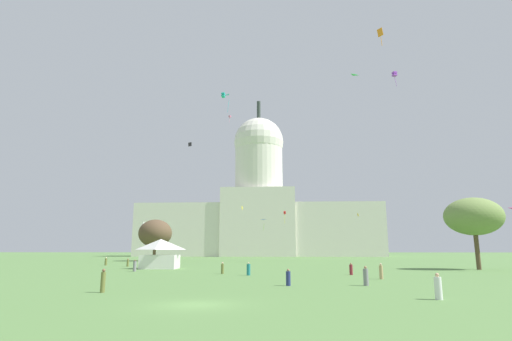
{
  "coord_description": "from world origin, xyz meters",
  "views": [
    {
      "loc": [
        4.96,
        -24.01,
        3.16
      ],
      "look_at": [
        -1.55,
        84.57,
        24.56
      ],
      "focal_mm": 28.14,
      "sensor_mm": 36.0,
      "label": 1
    }
  ],
  "objects": [
    {
      "name": "ground_plane",
      "position": [
        0.0,
        0.0,
        0.0
      ],
      "size": [
        800.0,
        800.0,
        0.0
      ],
      "primitive_type": "plane",
      "color": "#567F42"
    },
    {
      "name": "capitol_building",
      "position": [
        -4.93,
        162.84,
        20.85
      ],
      "size": [
        110.98,
        25.31,
        74.61
      ],
      "color": "silver",
      "rests_on": "ground_plane"
    },
    {
      "name": "event_tent",
      "position": [
        -15.04,
        43.06,
        2.44
      ],
      "size": [
        6.25,
        5.27,
        4.85
      ],
      "rotation": [
        0.0,
        0.0,
        0.04
      ],
      "color": "white",
      "rests_on": "ground_plane"
    },
    {
      "name": "tree_east_far",
      "position": [
        36.15,
        42.78,
        8.33
      ],
      "size": [
        10.84,
        9.37,
        11.4
      ],
      "color": "brown",
      "rests_on": "ground_plane"
    },
    {
      "name": "tree_west_far",
      "position": [
        -29.6,
        86.23,
        7.49
      ],
      "size": [
        13.03,
        13.09,
        11.29
      ],
      "color": "brown",
      "rests_on": "ground_plane"
    },
    {
      "name": "person_grey_edge_east",
      "position": [
        12.48,
        13.13,
        0.77
      ],
      "size": [
        0.57,
        0.57,
        1.7
      ],
      "rotation": [
        0.0,
        0.0,
        2.78
      ],
      "color": "gray",
      "rests_on": "ground_plane"
    },
    {
      "name": "person_navy_near_tree_west",
      "position": [
        5.62,
        12.64,
        0.66
      ],
      "size": [
        0.57,
        0.57,
        1.47
      ],
      "rotation": [
        0.0,
        0.0,
        0.67
      ],
      "color": "navy",
      "rests_on": "ground_plane"
    },
    {
      "name": "person_olive_near_tree_east",
      "position": [
        -8.29,
        6.17,
        0.81
      ],
      "size": [
        0.49,
        0.49,
        1.73
      ],
      "rotation": [
        0.0,
        0.0,
        4.03
      ],
      "color": "olive",
      "rests_on": "ground_plane"
    },
    {
      "name": "person_grey_lawn_far_left",
      "position": [
        -16.21,
        34.56,
        0.75
      ],
      "size": [
        0.6,
        0.6,
        1.67
      ],
      "rotation": [
        0.0,
        0.0,
        4.37
      ],
      "color": "gray",
      "rests_on": "ground_plane"
    },
    {
      "name": "person_olive_front_center",
      "position": [
        -2.66,
        29.58,
        0.69
      ],
      "size": [
        0.46,
        0.46,
        1.5
      ],
      "rotation": [
        0.0,
        0.0,
        1.9
      ],
      "color": "olive",
      "rests_on": "ground_plane"
    },
    {
      "name": "person_teal_aisle_center",
      "position": [
        0.99,
        26.72,
        0.71
      ],
      "size": [
        0.58,
        0.58,
        1.57
      ],
      "rotation": [
        0.0,
        0.0,
        4.42
      ],
      "color": "#1E757A",
      "rests_on": "ground_plane"
    },
    {
      "name": "person_white_edge_west",
      "position": [
        15.02,
        3.25,
        0.75
      ],
      "size": [
        0.54,
        0.54,
        1.66
      ],
      "rotation": [
        0.0,
        0.0,
        1.77
      ],
      "color": "silver",
      "rests_on": "ground_plane"
    },
    {
      "name": "person_maroon_mid_left",
      "position": [
        13.8,
        28.42,
        0.67
      ],
      "size": [
        0.44,
        0.44,
        1.48
      ],
      "rotation": [
        0.0,
        0.0,
        1.49
      ],
      "color": "maroon",
      "rests_on": "ground_plane"
    },
    {
      "name": "person_olive_front_right",
      "position": [
        -23.47,
        50.92,
        0.68
      ],
      "size": [
        0.43,
        0.43,
        1.49
      ],
      "rotation": [
        0.0,
        0.0,
        4.63
      ],
      "color": "olive",
      "rests_on": "ground_plane"
    },
    {
      "name": "person_tan_back_right",
      "position": [
        15.77,
        21.19,
        0.77
      ],
      "size": [
        0.56,
        0.56,
        1.68
      ],
      "rotation": [
        0.0,
        0.0,
        3.85
      ],
      "color": "tan",
      "rests_on": "ground_plane"
    },
    {
      "name": "person_olive_back_left",
      "position": [
        -29.82,
        55.9,
        0.71
      ],
      "size": [
        0.61,
        0.61,
        1.58
      ],
      "rotation": [
        0.0,
        0.0,
        1.14
      ],
      "color": "olive",
      "rests_on": "ground_plane"
    },
    {
      "name": "kite_violet_high",
      "position": [
        34.31,
        72.64,
        46.66
      ],
      "size": [
        1.23,
        1.24,
        3.97
      ],
      "rotation": [
        0.0,
        0.0,
        0.33
      ],
      "color": "purple"
    },
    {
      "name": "kite_orange_mid",
      "position": [
        19.88,
        30.47,
        34.12
      ],
      "size": [
        0.7,
        0.86,
        2.93
      ],
      "rotation": [
        0.0,
        0.0,
        1.7
      ],
      "color": "orange"
    },
    {
      "name": "kite_cyan_high",
      "position": [
        -7.04,
        67.21,
        39.18
      ],
      "size": [
        1.49,
        1.49,
        4.24
      ],
      "rotation": [
        0.0,
        0.0,
        2.35
      ],
      "color": "#33BCDB"
    },
    {
      "name": "kite_gold_low",
      "position": [
        31.79,
        116.27,
        14.81
      ],
      "size": [
        0.52,
        0.54,
        1.03
      ],
      "rotation": [
        0.0,
        0.0,
        1.19
      ],
      "color": "gold"
    },
    {
      "name": "kite_green_high",
      "position": [
        21.38,
        59.94,
        40.38
      ],
      "size": [
        1.88,
        1.48,
        0.14
      ],
      "rotation": [
        0.0,
        0.0,
        3.58
      ],
      "color": "green"
    },
    {
      "name": "kite_white_low",
      "position": [
        -35.66,
        94.18,
        10.82
      ],
      "size": [
        0.61,
        0.86,
        0.94
      ],
      "rotation": [
        0.0,
        0.0,
        0.4
      ],
      "color": "white"
    },
    {
      "name": "kite_pink_high",
      "position": [
        -15.99,
        138.53,
        58.84
      ],
      "size": [
        1.07,
        1.06,
        3.3
      ],
      "rotation": [
        0.0,
        0.0,
        4.4
      ],
      "color": "pink"
    },
    {
      "name": "kite_magenta_low",
      "position": [
        39.42,
        37.77,
        8.59
      ],
      "size": [
        1.84,
        1.07,
        2.93
      ],
      "rotation": [
        0.0,
        0.0,
        3.46
      ],
      "color": "#D1339E"
    },
    {
      "name": "kite_red_low",
      "position": [
        6.53,
        111.52,
        15.18
      ],
      "size": [
        0.79,
        0.86,
        4.19
      ],
      "rotation": [
        0.0,
        0.0,
        3.07
      ],
      "color": "red"
    },
    {
      "name": "kite_turquoise_high",
      "position": [
        -13.64,
        102.28,
        54.02
      ],
      "size": [
        1.39,
        1.46,
        1.65
      ],
      "rotation": [
        0.0,
        0.0,
        2.85
      ],
      "color": "teal"
    },
    {
      "name": "kite_black_mid",
      "position": [
        -15.45,
        63.66,
        26.73
      ],
      "size": [
        0.89,
        0.45,
        1.1
      ],
      "rotation": [
        0.0,
        0.0,
        5.43
      ],
      "color": "black"
    },
    {
      "name": "kite_blue_low",
      "position": [
        0.35,
        91.91,
        11.1
      ],
      "size": [
        1.78,
        1.26,
        2.87
      ],
      "rotation": [
        0.0,
        0.0,
        2.73
      ],
      "color": "blue"
    },
    {
      "name": "kite_yellow_mid",
      "position": [
        -10.29,
        136.75,
        19.58
      ],
      "size": [
        0.38,
        0.82,
        1.47
      ],
      "rotation": [
        0.0,
        0.0,
        0.44
      ],
      "color": "yellow"
    }
  ]
}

